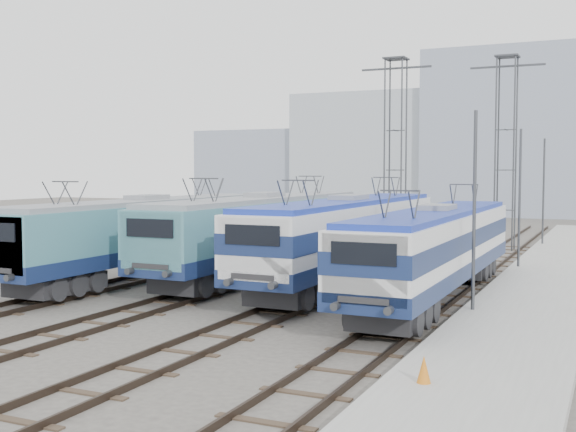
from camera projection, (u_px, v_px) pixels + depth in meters
The scene contains 15 objects.
ground at pixel (222, 308), 26.18m from camera, with size 160.00×160.00×0.00m, color #514C47.
platform at pixel (540, 290), 29.16m from camera, with size 4.00×70.00×0.30m, color #9E9E99.
locomotive_far_left at pixel (145, 231), 33.07m from camera, with size 2.84×17.91×3.37m.
locomotive_center_left at pixel (263, 228), 33.99m from camera, with size 2.91×18.37×3.46m.
locomotive_center_right at pixel (347, 232), 31.46m from camera, with size 2.88×18.24×3.43m.
locomotive_far_right at pixel (435, 245), 27.20m from camera, with size 2.72×17.16×3.23m.
catenary_tower_west at pixel (395, 144), 45.70m from camera, with size 4.50×1.20×12.00m.
catenary_tower_east at pixel (506, 144), 44.79m from camera, with size 4.50×1.20×12.00m.
mast_front at pixel (474, 215), 24.18m from camera, with size 0.12×0.12×7.00m, color #3F4247.
mast_mid at pixel (520, 201), 35.06m from camera, with size 0.12×0.12×7.00m, color #3F4247.
mast_rear at pixel (543, 194), 45.93m from camera, with size 0.12×0.12×7.00m, color #3F4247.
safety_cone at pixel (424, 369), 15.97m from camera, with size 0.32×0.32×0.62m, color orange.
building_west at pixel (377, 153), 87.77m from camera, with size 18.00×12.00×14.00m, color #A6B0BB.
building_center at pixel (532, 134), 80.13m from camera, with size 22.00×14.00×18.00m, color #8D97AB.
building_far_west at pixel (260, 170), 94.58m from camera, with size 14.00×10.00×10.00m, color #8D97AB.
Camera 1 is at (13.02, -22.53, 5.03)m, focal length 45.00 mm.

